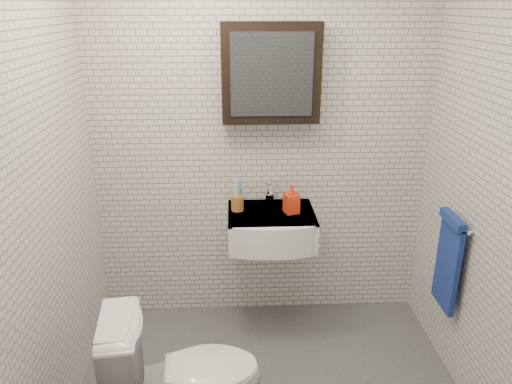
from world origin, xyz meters
TOP-DOWN VIEW (x-y plane):
  - room_shell at (0.00, 0.00)m, footprint 2.22×2.02m
  - washbasin at (0.05, 0.73)m, footprint 0.55×0.50m
  - faucet at (0.05, 0.93)m, footprint 0.06×0.20m
  - mirror_cabinet at (0.05, 0.93)m, footprint 0.60×0.15m
  - towel_rail at (1.04, 0.35)m, footprint 0.09×0.30m
  - toothbrush_cup at (-0.16, 0.82)m, footprint 0.10×0.10m
  - soap_bottle at (0.18, 0.76)m, footprint 0.11×0.11m
  - toilet at (-0.44, -0.17)m, footprint 0.79×0.51m

SIDE VIEW (x-z plane):
  - toilet at x=-0.44m, z-range 0.00..0.76m
  - towel_rail at x=1.04m, z-range 0.43..1.01m
  - washbasin at x=0.05m, z-range 0.66..0.86m
  - toothbrush_cup at x=-0.16m, z-range 0.80..1.02m
  - faucet at x=0.05m, z-range 0.84..0.99m
  - soap_bottle at x=0.18m, z-range 0.85..1.04m
  - room_shell at x=0.00m, z-range 0.21..2.72m
  - mirror_cabinet at x=0.05m, z-range 1.40..2.00m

